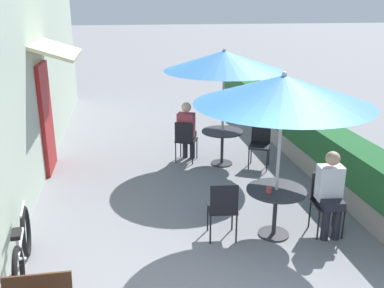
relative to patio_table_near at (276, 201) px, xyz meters
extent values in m
cube|color=#B2C1AD|center=(-3.68, 3.74, 1.57)|extent=(0.24, 11.69, 4.20)
cube|color=maroon|center=(-3.52, 3.16, 0.52)|extent=(0.08, 0.96, 2.10)
cube|color=beige|center=(-3.21, 3.16, 1.82)|extent=(0.78, 1.80, 0.30)
cube|color=gray|center=(1.62, 3.64, -0.31)|extent=(0.44, 10.69, 0.45)
cube|color=#235B2D|center=(1.62, 3.64, 0.20)|extent=(0.60, 10.15, 0.56)
cylinder|color=#28282D|center=(0.00, 0.00, -0.52)|extent=(0.44, 0.44, 0.02)
cylinder|color=#28282D|center=(0.00, 0.00, -0.18)|extent=(0.06, 0.06, 0.69)
cylinder|color=#28282D|center=(0.00, 0.00, 0.16)|extent=(0.83, 0.83, 0.02)
cylinder|color=#B7B7BC|center=(0.00, 0.00, 0.59)|extent=(0.04, 0.04, 2.25)
cone|color=#387ABC|center=(0.00, 0.00, 1.58)|extent=(2.34, 2.34, 0.38)
sphere|color=#B7B7BC|center=(0.00, 0.00, 1.78)|extent=(0.07, 0.07, 0.07)
cube|color=black|center=(0.75, -0.07, -0.08)|extent=(0.44, 0.44, 0.04)
cube|color=black|center=(0.77, 0.11, 0.13)|extent=(0.38, 0.07, 0.42)
cylinder|color=black|center=(0.56, -0.23, -0.31)|extent=(0.02, 0.02, 0.45)
cylinder|color=black|center=(0.92, -0.27, -0.31)|extent=(0.02, 0.02, 0.45)
cylinder|color=black|center=(0.59, 0.13, -0.31)|extent=(0.02, 0.02, 0.45)
cylinder|color=black|center=(0.95, 0.09, -0.31)|extent=(0.02, 0.02, 0.45)
cylinder|color=#23232D|center=(0.66, -0.24, -0.30)|extent=(0.11, 0.11, 0.47)
cylinder|color=#23232D|center=(0.82, -0.26, -0.30)|extent=(0.11, 0.11, 0.47)
cube|color=#23232D|center=(0.74, -0.16, 0.00)|extent=(0.33, 0.39, 0.12)
cube|color=white|center=(0.76, -0.05, 0.25)|extent=(0.36, 0.25, 0.50)
sphere|color=tan|center=(0.75, -0.07, 0.62)|extent=(0.20, 0.20, 0.20)
cube|color=black|center=(-0.75, 0.07, -0.08)|extent=(0.44, 0.44, 0.04)
cube|color=black|center=(-0.77, -0.11, 0.13)|extent=(0.38, 0.07, 0.42)
cylinder|color=black|center=(-0.56, 0.23, -0.31)|extent=(0.02, 0.02, 0.45)
cylinder|color=black|center=(-0.92, 0.27, -0.31)|extent=(0.02, 0.02, 0.45)
cylinder|color=black|center=(-0.59, -0.13, -0.31)|extent=(0.02, 0.02, 0.45)
cylinder|color=black|center=(-0.95, -0.09, -0.31)|extent=(0.02, 0.02, 0.45)
cylinder|color=#B73D3D|center=(-0.14, -0.08, 0.22)|extent=(0.07, 0.07, 0.09)
cylinder|color=#28282D|center=(-0.09, 2.88, -0.52)|extent=(0.44, 0.44, 0.02)
cylinder|color=#28282D|center=(-0.09, 2.88, -0.18)|extent=(0.06, 0.06, 0.69)
cylinder|color=#28282D|center=(-0.09, 2.88, 0.16)|extent=(0.83, 0.83, 0.02)
cylinder|color=#B7B7BC|center=(-0.09, 2.88, 0.59)|extent=(0.04, 0.04, 2.25)
cone|color=#387ABC|center=(-0.09, 2.88, 1.58)|extent=(2.34, 2.34, 0.38)
sphere|color=#B7B7BC|center=(-0.09, 2.88, 1.78)|extent=(0.07, 0.07, 0.07)
cube|color=black|center=(-0.78, 3.19, -0.08)|extent=(0.53, 0.53, 0.04)
cube|color=black|center=(-0.86, 3.02, 0.13)|extent=(0.36, 0.19, 0.42)
cylinder|color=black|center=(-0.54, 3.28, -0.31)|extent=(0.02, 0.02, 0.45)
cylinder|color=black|center=(-0.87, 3.43, -0.31)|extent=(0.02, 0.02, 0.45)
cylinder|color=black|center=(-0.69, 2.95, -0.31)|extent=(0.02, 0.02, 0.45)
cylinder|color=black|center=(-1.02, 3.10, -0.31)|extent=(0.02, 0.02, 0.45)
cylinder|color=#23232D|center=(-0.63, 3.32, -0.30)|extent=(0.11, 0.11, 0.47)
cylinder|color=#23232D|center=(-0.78, 3.39, -0.30)|extent=(0.11, 0.11, 0.47)
cube|color=#23232D|center=(-0.74, 3.27, 0.00)|extent=(0.42, 0.45, 0.12)
cube|color=#AD424C|center=(-0.79, 3.17, 0.25)|extent=(0.40, 0.34, 0.50)
sphere|color=beige|center=(-0.78, 3.19, 0.62)|extent=(0.20, 0.20, 0.20)
cube|color=black|center=(0.60, 2.56, -0.08)|extent=(0.53, 0.53, 0.04)
cube|color=black|center=(0.67, 2.73, 0.13)|extent=(0.36, 0.19, 0.42)
cylinder|color=black|center=(0.36, 2.47, -0.31)|extent=(0.02, 0.02, 0.45)
cylinder|color=black|center=(0.68, 2.32, -0.31)|extent=(0.02, 0.02, 0.45)
cylinder|color=black|center=(0.51, 2.80, -0.31)|extent=(0.02, 0.02, 0.45)
cylinder|color=black|center=(0.83, 2.65, -0.31)|extent=(0.02, 0.02, 0.45)
torus|color=black|center=(-3.39, 0.06, -0.20)|extent=(0.14, 0.67, 0.67)
torus|color=black|center=(-3.27, -0.93, -0.20)|extent=(0.14, 0.67, 0.67)
cylinder|color=silver|center=(-3.33, -0.43, -0.02)|extent=(0.13, 0.78, 0.04)
cylinder|color=silver|center=(-3.30, -0.61, -0.18)|extent=(0.11, 0.58, 0.38)
cylinder|color=silver|center=(-3.29, -0.71, 0.09)|extent=(0.04, 0.04, 0.23)
cube|color=black|center=(-3.29, -0.71, 0.20)|extent=(0.13, 0.23, 0.05)
cylinder|color=silver|center=(-3.38, 0.02, 0.15)|extent=(0.08, 0.46, 0.03)
camera|label=1|loc=(-2.04, -5.16, 2.66)|focal=40.00mm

